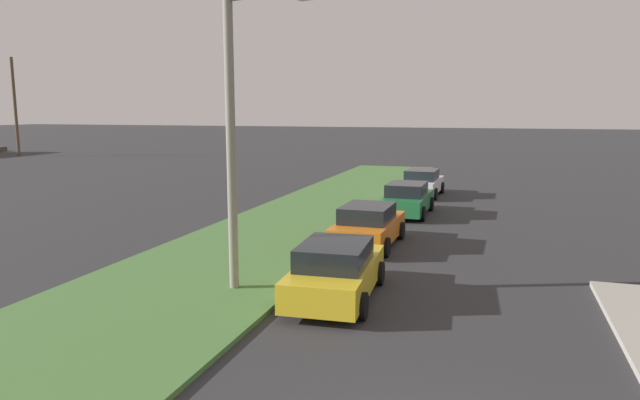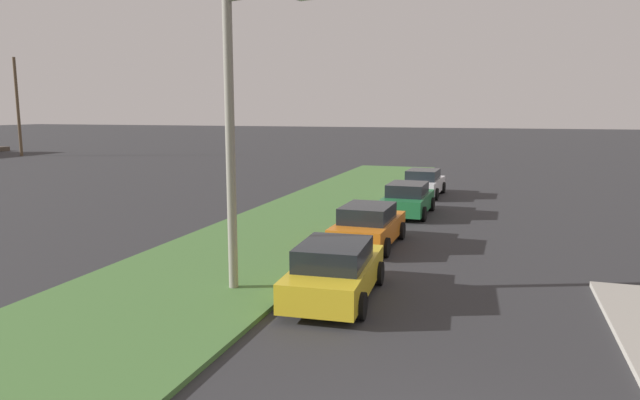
# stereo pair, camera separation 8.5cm
# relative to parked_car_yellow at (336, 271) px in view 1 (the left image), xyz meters

# --- Properties ---
(grass_median) EXTENTS (60.00, 6.00, 0.12)m
(grass_median) POSITION_rel_parked_car_yellow_xyz_m (3.03, 4.17, -0.66)
(grass_median) COLOR #477238
(grass_median) RESTS_ON ground
(parked_car_yellow) EXTENTS (4.39, 2.20, 1.47)m
(parked_car_yellow) POSITION_rel_parked_car_yellow_xyz_m (0.00, 0.00, 0.00)
(parked_car_yellow) COLOR gold
(parked_car_yellow) RESTS_ON ground
(parked_car_orange) EXTENTS (4.33, 2.08, 1.47)m
(parked_car_orange) POSITION_rel_parked_car_yellow_xyz_m (5.73, 0.45, 0.00)
(parked_car_orange) COLOR orange
(parked_car_orange) RESTS_ON ground
(parked_car_green) EXTENTS (4.34, 2.09, 1.47)m
(parked_car_green) POSITION_rel_parked_car_yellow_xyz_m (12.09, 0.08, 0.00)
(parked_car_green) COLOR #1E6B38
(parked_car_green) RESTS_ON ground
(parked_car_white) EXTENTS (4.37, 2.15, 1.47)m
(parked_car_white) POSITION_rel_parked_car_yellow_xyz_m (18.13, 0.17, 0.00)
(parked_car_white) COLOR silver
(parked_car_white) RESTS_ON ground
(streetlight) EXTENTS (1.00, 2.82, 7.50)m
(streetlight) POSITION_rel_parked_car_yellow_xyz_m (-0.38, 2.33, 3.67)
(streetlight) COLOR gray
(streetlight) RESTS_ON ground
(distant_utility_pole) EXTENTS (0.30, 0.30, 10.00)m
(distant_utility_pole) POSITION_rel_parked_car_yellow_xyz_m (33.33, 43.50, 4.28)
(distant_utility_pole) COLOR brown
(distant_utility_pole) RESTS_ON ground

